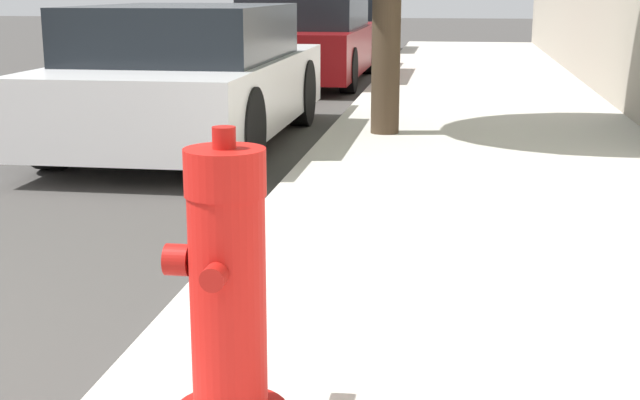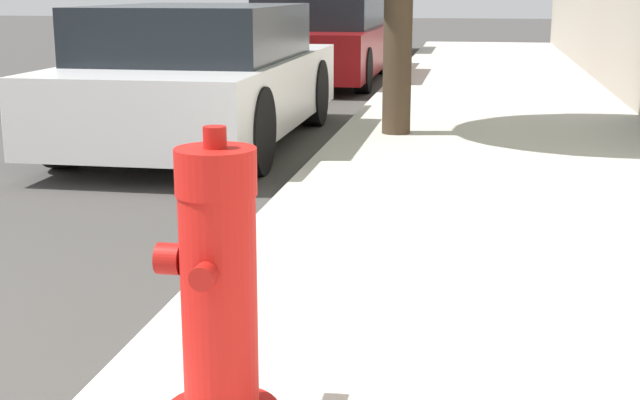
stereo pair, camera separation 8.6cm
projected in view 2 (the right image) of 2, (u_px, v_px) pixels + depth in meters
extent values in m
cylinder|color=red|center=(219.00, 305.00, 2.67)|extent=(0.23, 0.23, 0.68)
cylinder|color=red|center=(216.00, 171.00, 2.58)|extent=(0.24, 0.24, 0.14)
cylinder|color=#A91511|center=(215.00, 137.00, 2.55)|extent=(0.07, 0.07, 0.06)
cylinder|color=#A91511|center=(204.00, 277.00, 2.50)|extent=(0.07, 0.06, 0.07)
cylinder|color=#A91511|center=(231.00, 248.00, 2.78)|extent=(0.07, 0.06, 0.07)
cylinder|color=#A91511|center=(170.00, 259.00, 2.67)|extent=(0.07, 0.10, 0.10)
cube|color=silver|center=(205.00, 91.00, 8.13)|extent=(1.72, 4.11, 0.61)
cube|color=black|center=(197.00, 32.00, 7.84)|extent=(1.59, 2.26, 0.47)
cylinder|color=black|center=(170.00, 90.00, 9.51)|extent=(0.20, 0.68, 0.68)
cylinder|color=black|center=(314.00, 93.00, 9.25)|extent=(0.20, 0.68, 0.68)
cylinder|color=black|center=(63.00, 126.00, 7.07)|extent=(0.20, 0.68, 0.68)
cylinder|color=black|center=(254.00, 131.00, 6.81)|extent=(0.20, 0.68, 0.68)
cube|color=maroon|center=(324.00, 49.00, 13.51)|extent=(1.72, 4.56, 0.65)
cube|color=black|center=(322.00, 10.00, 13.20)|extent=(1.59, 2.51, 0.53)
cylinder|color=black|center=(292.00, 54.00, 15.04)|extent=(0.20, 0.62, 0.62)
cylinder|color=black|center=(385.00, 55.00, 14.78)|extent=(0.20, 0.62, 0.62)
cylinder|color=black|center=(251.00, 69.00, 12.33)|extent=(0.20, 0.62, 0.62)
cylinder|color=black|center=(363.00, 70.00, 12.07)|extent=(0.20, 0.62, 0.62)
cube|color=black|center=(362.00, 32.00, 19.00)|extent=(1.68, 4.10, 0.56)
cube|color=black|center=(361.00, 5.00, 18.71)|extent=(1.54, 2.26, 0.59)
cylinder|color=black|center=(336.00, 35.00, 20.38)|extent=(0.20, 0.68, 0.68)
cylinder|color=black|center=(402.00, 36.00, 20.12)|extent=(0.20, 0.68, 0.68)
cylinder|color=black|center=(316.00, 42.00, 17.94)|extent=(0.20, 0.68, 0.68)
cylinder|color=black|center=(391.00, 42.00, 17.69)|extent=(0.20, 0.68, 0.68)
cylinder|color=#423323|center=(399.00, 0.00, 7.87)|extent=(0.26, 0.26, 2.37)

